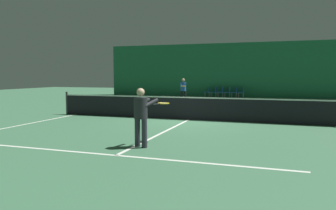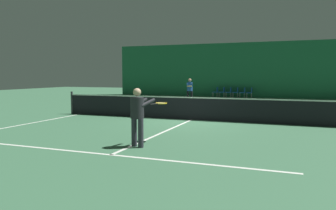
{
  "view_description": "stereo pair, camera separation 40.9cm",
  "coord_description": "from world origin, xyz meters",
  "px_view_note": "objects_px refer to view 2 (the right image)",
  "views": [
    {
      "loc": [
        3.51,
        -13.02,
        1.84
      ],
      "look_at": [
        0.08,
        -2.91,
        0.87
      ],
      "focal_mm": 35.0,
      "sensor_mm": 36.0,
      "label": 1
    },
    {
      "loc": [
        3.89,
        -12.88,
        1.84
      ],
      "look_at": [
        0.08,
        -2.91,
        0.87
      ],
      "focal_mm": 35.0,
      "sensor_mm": 36.0,
      "label": 2
    }
  ],
  "objects_px": {
    "courtside_chair_0": "(216,91)",
    "courtside_chair_1": "(223,91)",
    "courtside_chair_4": "(243,92)",
    "courtside_chair_5": "(250,92)",
    "courtside_chair_2": "(229,91)",
    "tennis_net": "(191,108)",
    "player_near": "(139,113)",
    "player_far": "(190,89)",
    "courtside_chair_3": "(236,92)"
  },
  "relations": [
    {
      "from": "tennis_net",
      "to": "courtside_chair_0",
      "type": "distance_m",
      "value": 14.7
    },
    {
      "from": "player_near",
      "to": "courtside_chair_1",
      "type": "height_order",
      "value": "player_near"
    },
    {
      "from": "tennis_net",
      "to": "player_far",
      "type": "distance_m",
      "value": 8.43
    },
    {
      "from": "courtside_chair_1",
      "to": "courtside_chair_0",
      "type": "bearing_deg",
      "value": -90.0
    },
    {
      "from": "tennis_net",
      "to": "player_near",
      "type": "relative_size",
      "value": 7.92
    },
    {
      "from": "courtside_chair_1",
      "to": "tennis_net",
      "type": "bearing_deg",
      "value": 6.5
    },
    {
      "from": "player_far",
      "to": "courtside_chair_4",
      "type": "distance_m",
      "value": 7.02
    },
    {
      "from": "player_near",
      "to": "courtside_chair_3",
      "type": "xyz_separation_m",
      "value": [
        -0.72,
        19.89,
        -0.4
      ]
    },
    {
      "from": "courtside_chair_5",
      "to": "player_far",
      "type": "bearing_deg",
      "value": -26.01
    },
    {
      "from": "tennis_net",
      "to": "courtside_chair_5",
      "type": "bearing_deg",
      "value": 87.56
    },
    {
      "from": "courtside_chair_4",
      "to": "courtside_chair_5",
      "type": "height_order",
      "value": "same"
    },
    {
      "from": "player_near",
      "to": "courtside_chair_4",
      "type": "relative_size",
      "value": 1.8
    },
    {
      "from": "courtside_chair_3",
      "to": "courtside_chair_1",
      "type": "bearing_deg",
      "value": -90.0
    },
    {
      "from": "courtside_chair_1",
      "to": "courtside_chair_2",
      "type": "distance_m",
      "value": 0.57
    },
    {
      "from": "courtside_chair_0",
      "to": "courtside_chair_2",
      "type": "bearing_deg",
      "value": 90.0
    },
    {
      "from": "tennis_net",
      "to": "player_far",
      "type": "bearing_deg",
      "value": 107.67
    },
    {
      "from": "player_near",
      "to": "player_far",
      "type": "xyz_separation_m",
      "value": [
        -2.76,
        13.39,
        0.06
      ]
    },
    {
      "from": "courtside_chair_0",
      "to": "courtside_chair_1",
      "type": "xyz_separation_m",
      "value": [
        0.57,
        0.0,
        0.0
      ]
    },
    {
      "from": "courtside_chair_1",
      "to": "courtside_chair_4",
      "type": "distance_m",
      "value": 1.71
    },
    {
      "from": "player_far",
      "to": "courtside_chair_1",
      "type": "height_order",
      "value": "player_far"
    },
    {
      "from": "courtside_chair_3",
      "to": "courtside_chair_2",
      "type": "bearing_deg",
      "value": -90.0
    },
    {
      "from": "courtside_chair_2",
      "to": "courtside_chair_5",
      "type": "xyz_separation_m",
      "value": [
        1.71,
        0.0,
        0.0
      ]
    },
    {
      "from": "tennis_net",
      "to": "courtside_chair_3",
      "type": "height_order",
      "value": "tennis_net"
    },
    {
      "from": "courtside_chair_0",
      "to": "courtside_chair_5",
      "type": "height_order",
      "value": "same"
    },
    {
      "from": "tennis_net",
      "to": "courtside_chair_5",
      "type": "distance_m",
      "value": 14.54
    },
    {
      "from": "player_near",
      "to": "courtside_chair_5",
      "type": "bearing_deg",
      "value": 17.21
    },
    {
      "from": "tennis_net",
      "to": "courtside_chair_4",
      "type": "bearing_deg",
      "value": 89.8
    },
    {
      "from": "player_far",
      "to": "courtside_chair_3",
      "type": "xyz_separation_m",
      "value": [
        2.04,
        6.51,
        -0.46
      ]
    },
    {
      "from": "courtside_chair_1",
      "to": "courtside_chair_3",
      "type": "distance_m",
      "value": 1.14
    },
    {
      "from": "tennis_net",
      "to": "courtside_chair_1",
      "type": "distance_m",
      "value": 14.62
    },
    {
      "from": "courtside_chair_0",
      "to": "courtside_chair_1",
      "type": "relative_size",
      "value": 1.0
    },
    {
      "from": "player_near",
      "to": "player_far",
      "type": "height_order",
      "value": "player_far"
    },
    {
      "from": "player_near",
      "to": "courtside_chair_1",
      "type": "relative_size",
      "value": 1.8
    },
    {
      "from": "player_near",
      "to": "courtside_chair_4",
      "type": "xyz_separation_m",
      "value": [
        -0.16,
        19.89,
        -0.4
      ]
    },
    {
      "from": "courtside_chair_0",
      "to": "courtside_chair_1",
      "type": "distance_m",
      "value": 0.57
    },
    {
      "from": "player_far",
      "to": "courtside_chair_5",
      "type": "distance_m",
      "value": 7.25
    },
    {
      "from": "player_far",
      "to": "courtside_chair_2",
      "type": "height_order",
      "value": "player_far"
    },
    {
      "from": "tennis_net",
      "to": "courtside_chair_5",
      "type": "xyz_separation_m",
      "value": [
        0.62,
        14.53,
        -0.03
      ]
    },
    {
      "from": "courtside_chair_1",
      "to": "courtside_chair_2",
      "type": "bearing_deg",
      "value": 90.0
    },
    {
      "from": "courtside_chair_4",
      "to": "courtside_chair_0",
      "type": "bearing_deg",
      "value": -90.0
    },
    {
      "from": "courtside_chair_2",
      "to": "courtside_chair_5",
      "type": "bearing_deg",
      "value": 90.0
    },
    {
      "from": "player_far",
      "to": "courtside_chair_4",
      "type": "xyz_separation_m",
      "value": [
        2.61,
        6.51,
        -0.46
      ]
    },
    {
      "from": "player_far",
      "to": "courtside_chair_2",
      "type": "xyz_separation_m",
      "value": [
        1.47,
        6.51,
        -0.46
      ]
    },
    {
      "from": "courtside_chair_2",
      "to": "courtside_chair_5",
      "type": "relative_size",
      "value": 1.0
    },
    {
      "from": "courtside_chair_0",
      "to": "courtside_chair_4",
      "type": "relative_size",
      "value": 1.0
    },
    {
      "from": "player_far",
      "to": "courtside_chair_3",
      "type": "height_order",
      "value": "player_far"
    },
    {
      "from": "player_near",
      "to": "courtside_chair_4",
      "type": "bearing_deg",
      "value": 18.84
    },
    {
      "from": "tennis_net",
      "to": "courtside_chair_4",
      "type": "distance_m",
      "value": 14.53
    },
    {
      "from": "player_far",
      "to": "courtside_chair_3",
      "type": "distance_m",
      "value": 6.83
    },
    {
      "from": "courtside_chair_1",
      "to": "courtside_chair_3",
      "type": "relative_size",
      "value": 1.0
    }
  ]
}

